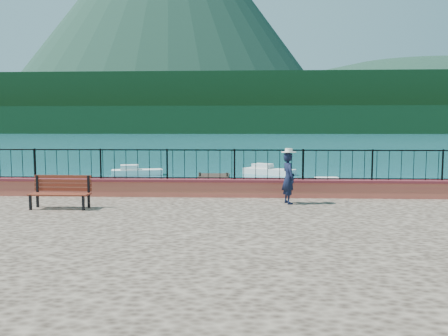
# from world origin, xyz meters

# --- Properties ---
(ground) EXTENTS (2000.00, 2000.00, 0.00)m
(ground) POSITION_xyz_m (0.00, 0.00, 0.00)
(ground) COLOR #19596B
(ground) RESTS_ON ground
(parapet) EXTENTS (28.00, 0.46, 0.58)m
(parapet) POSITION_xyz_m (0.00, 3.70, 1.49)
(parapet) COLOR #B55E41
(parapet) RESTS_ON promenade
(railing) EXTENTS (27.00, 0.05, 0.95)m
(railing) POSITION_xyz_m (0.00, 3.70, 2.25)
(railing) COLOR black
(railing) RESTS_ON parapet
(dock) EXTENTS (2.00, 16.00, 0.30)m
(dock) POSITION_xyz_m (-2.00, 12.00, 0.15)
(dock) COLOR #2D231C
(dock) RESTS_ON ground
(far_forest) EXTENTS (900.00, 60.00, 18.00)m
(far_forest) POSITION_xyz_m (0.00, 300.00, 9.00)
(far_forest) COLOR black
(far_forest) RESTS_ON ground
(foothills) EXTENTS (900.00, 120.00, 44.00)m
(foothills) POSITION_xyz_m (0.00, 360.00, 22.00)
(foothills) COLOR black
(foothills) RESTS_ON ground
(volcano) EXTENTS (560.00, 560.00, 380.00)m
(volcano) POSITION_xyz_m (-120.00, 700.00, 190.00)
(volcano) COLOR #142D23
(volcano) RESTS_ON ground
(companion_hill) EXTENTS (448.00, 384.00, 180.00)m
(companion_hill) POSITION_xyz_m (220.00, 560.00, 0.00)
(companion_hill) COLOR #142D23
(companion_hill) RESTS_ON ground
(park_bench) EXTENTS (1.65, 0.57, 0.91)m
(park_bench) POSITION_xyz_m (-5.09, 1.39, 1.48)
(park_bench) COLOR black
(park_bench) RESTS_ON promenade
(person) EXTENTS (0.51, 0.64, 1.52)m
(person) POSITION_xyz_m (1.32, 2.50, 1.96)
(person) COLOR black
(person) RESTS_ON promenade
(hat) EXTENTS (0.44, 0.44, 0.12)m
(hat) POSITION_xyz_m (1.32, 2.50, 2.78)
(hat) COLOR silver
(hat) RESTS_ON person
(boat_1) EXTENTS (4.13, 2.62, 0.80)m
(boat_1) POSITION_xyz_m (4.13, 10.04, 0.40)
(boat_1) COLOR white
(boat_1) RESTS_ON ground
(boat_2) EXTENTS (3.52, 1.48, 0.80)m
(boat_2) POSITION_xyz_m (5.05, 13.31, 0.40)
(boat_2) COLOR silver
(boat_2) RESTS_ON ground
(boat_3) EXTENTS (3.86, 2.20, 0.80)m
(boat_3) POSITION_xyz_m (-7.84, 21.17, 0.40)
(boat_3) COLOR silver
(boat_3) RESTS_ON ground
(boat_4) EXTENTS (3.99, 3.16, 0.80)m
(boat_4) POSITION_xyz_m (1.91, 22.32, 0.40)
(boat_4) COLOR silver
(boat_4) RESTS_ON ground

